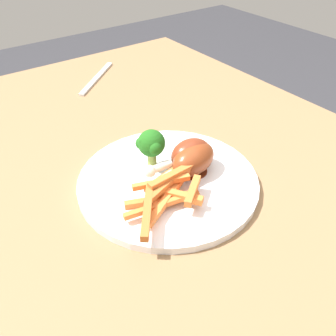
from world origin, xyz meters
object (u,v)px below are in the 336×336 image
object	(u,v)px
dinner_plate	(168,181)
carrot_fries_pile	(166,194)
dining_table	(160,236)
fork	(97,78)
chicken_drumstick_near	(191,160)
broccoli_floret_front	(151,144)
chicken_drumstick_far	(189,156)

from	to	relation	value
dinner_plate	carrot_fries_pile	bearing A→B (deg)	140.35
dining_table	carrot_fries_pile	world-z (taller)	carrot_fries_pile
dinner_plate	carrot_fries_pile	world-z (taller)	carrot_fries_pile
dining_table	fork	bearing A→B (deg)	-15.08
dinner_plate	chicken_drumstick_near	bearing A→B (deg)	-102.20
fork	dining_table	bearing A→B (deg)	33.61
carrot_fries_pile	dining_table	bearing A→B (deg)	-21.52
dining_table	fork	xyz separation A→B (m)	(0.43, -0.12, 0.10)
dining_table	broccoli_floret_front	size ratio (longest dim) A/B	17.54
dining_table	fork	world-z (taller)	fork
carrot_fries_pile	chicken_drumstick_near	bearing A→B (deg)	-64.60
dinner_plate	chicken_drumstick_far	bearing A→B (deg)	-87.40
dining_table	chicken_drumstick_far	world-z (taller)	chicken_drumstick_far
broccoli_floret_front	chicken_drumstick_far	bearing A→B (deg)	-128.60
dinner_plate	chicken_drumstick_near	distance (m)	0.05
chicken_drumstick_far	dining_table	bearing A→B (deg)	99.83
chicken_drumstick_near	chicken_drumstick_far	world-z (taller)	chicken_drumstick_far
broccoli_floret_front	fork	size ratio (longest dim) A/B	0.35
dinner_plate	chicken_drumstick_far	distance (m)	0.05
dinner_plate	fork	xyz separation A→B (m)	(0.42, -0.09, -0.00)
dinner_plate	chicken_drumstick_near	size ratio (longest dim) A/B	2.11
chicken_drumstick_near	chicken_drumstick_far	xyz separation A→B (m)	(0.01, -0.00, 0.00)
chicken_drumstick_near	broccoli_floret_front	bearing A→B (deg)	42.42
dinner_plate	chicken_drumstick_near	xyz separation A→B (m)	(-0.01, -0.04, 0.03)
broccoli_floret_front	chicken_drumstick_far	size ratio (longest dim) A/B	0.56
broccoli_floret_front	fork	distance (m)	0.40
chicken_drumstick_far	fork	xyz separation A→B (m)	(0.42, -0.05, -0.03)
dining_table	chicken_drumstick_near	size ratio (longest dim) A/B	8.88
dining_table	dinner_plate	world-z (taller)	dinner_plate
broccoli_floret_front	carrot_fries_pile	bearing A→B (deg)	159.07
dinner_plate	chicken_drumstick_far	world-z (taller)	chicken_drumstick_far
chicken_drumstick_far	broccoli_floret_front	bearing A→B (deg)	51.40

